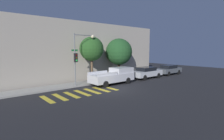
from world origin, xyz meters
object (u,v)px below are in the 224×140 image
(traffic_light_pole, at_px, (80,52))
(pickup_truck, at_px, (114,76))
(sedan_near_corner, at_px, (147,72))
(sedan_middle, at_px, (169,70))
(tree_near_corner, at_px, (92,49))
(tree_midblock, at_px, (119,52))

(traffic_light_pole, relative_size, pickup_truck, 1.06)
(sedan_near_corner, bearing_deg, sedan_middle, 0.00)
(sedan_near_corner, relative_size, tree_near_corner, 0.87)
(tree_near_corner, bearing_deg, traffic_light_pole, -154.02)
(sedan_near_corner, height_order, sedan_middle, sedan_near_corner)
(traffic_light_pole, distance_m, sedan_near_corner, 9.83)
(tree_near_corner, xyz_separation_m, tree_midblock, (4.28, 0.00, -0.37))
(tree_near_corner, height_order, tree_midblock, tree_near_corner)
(traffic_light_pole, height_order, pickup_truck, traffic_light_pole)
(sedan_near_corner, height_order, tree_near_corner, tree_near_corner)
(tree_near_corner, bearing_deg, pickup_truck, -59.26)
(traffic_light_pole, relative_size, sedan_near_corner, 1.19)
(traffic_light_pole, height_order, sedan_middle, traffic_light_pole)
(traffic_light_pole, relative_size, tree_midblock, 1.04)
(sedan_near_corner, xyz_separation_m, tree_near_corner, (-7.16, 2.34, 3.10))
(traffic_light_pole, distance_m, sedan_middle, 15.09)
(traffic_light_pole, xyz_separation_m, tree_near_corner, (2.18, 1.06, 0.35))
(pickup_truck, bearing_deg, sedan_near_corner, 0.00)
(traffic_light_pole, bearing_deg, tree_midblock, 9.35)
(traffic_light_pole, bearing_deg, pickup_truck, -19.60)
(tree_near_corner, distance_m, tree_midblock, 4.29)
(sedan_middle, bearing_deg, tree_near_corner, 169.50)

